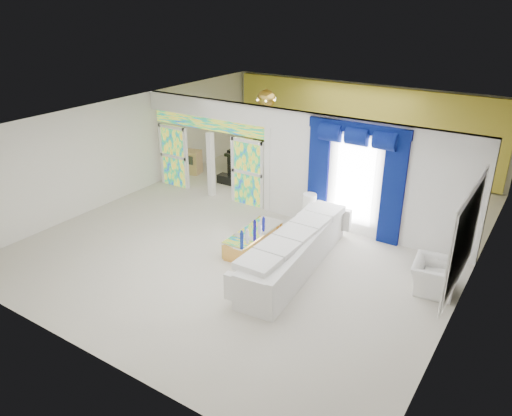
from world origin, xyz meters
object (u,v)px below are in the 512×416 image
Objects in this scene: coffee_table at (253,240)px; grand_piano at (257,159)px; console_table at (319,224)px; armchair at (434,276)px; white_sofa at (296,252)px.

coffee_table is 5.73m from grand_piano.
armchair is (3.29, -1.23, 0.13)m from console_table.
armchair is at bearing -20.47° from console_table.
console_table is (0.94, 1.73, -0.01)m from coffee_table.
white_sofa is at bearing -78.45° from console_table.
coffee_table is (-1.35, 0.30, -0.20)m from white_sofa.
white_sofa reaches higher than console_table.
coffee_table is 1.96m from console_table.
white_sofa is 6.77m from grand_piano.
armchair reaches higher than console_table.
grand_piano reaches higher than white_sofa.
coffee_table is 1.60× the size of console_table.
coffee_table is 1.89× the size of armchair.
console_table is 3.51m from armchair.
coffee_table is at bearing -118.44° from console_table.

